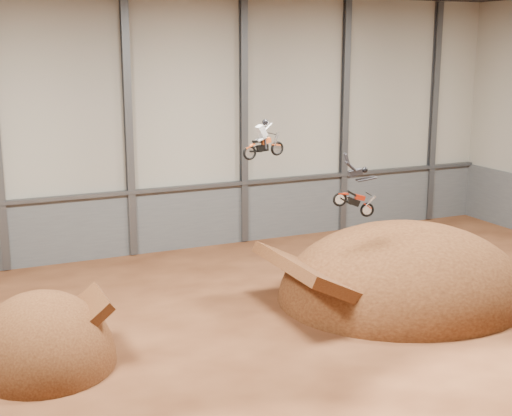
# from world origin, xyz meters

# --- Properties ---
(floor) EXTENTS (40.00, 40.00, 0.00)m
(floor) POSITION_xyz_m (0.00, 0.00, 0.00)
(floor) COLOR #4A2413
(floor) RESTS_ON ground
(back_wall) EXTENTS (40.00, 0.10, 14.00)m
(back_wall) POSITION_xyz_m (0.00, 15.00, 7.00)
(back_wall) COLOR #A49E91
(back_wall) RESTS_ON ground
(lower_band_back) EXTENTS (39.80, 0.18, 3.50)m
(lower_band_back) POSITION_xyz_m (0.00, 14.90, 1.75)
(lower_band_back) COLOR #575A5E
(lower_band_back) RESTS_ON ground
(steel_rail) EXTENTS (39.80, 0.35, 0.20)m
(steel_rail) POSITION_xyz_m (0.00, 14.75, 3.55)
(steel_rail) COLOR #47494F
(steel_rail) RESTS_ON lower_band_back
(steel_column_2) EXTENTS (0.40, 0.36, 13.90)m
(steel_column_2) POSITION_xyz_m (-3.33, 14.80, 7.00)
(steel_column_2) COLOR #47494F
(steel_column_2) RESTS_ON ground
(steel_column_3) EXTENTS (0.40, 0.36, 13.90)m
(steel_column_3) POSITION_xyz_m (3.33, 14.80, 7.00)
(steel_column_3) COLOR #47494F
(steel_column_3) RESTS_ON ground
(steel_column_4) EXTENTS (0.40, 0.36, 13.90)m
(steel_column_4) POSITION_xyz_m (10.00, 14.80, 7.00)
(steel_column_4) COLOR #47494F
(steel_column_4) RESTS_ON ground
(steel_column_5) EXTENTS (0.40, 0.36, 13.90)m
(steel_column_5) POSITION_xyz_m (16.67, 14.80, 7.00)
(steel_column_5) COLOR #47494F
(steel_column_5) RESTS_ON ground
(takeoff_ramp) EXTENTS (5.23, 6.03, 5.23)m
(takeoff_ramp) POSITION_xyz_m (-9.88, 2.75, 0.00)
(takeoff_ramp) COLOR #3E1F0F
(takeoff_ramp) RESTS_ON ground
(landing_ramp) EXTENTS (11.79, 10.43, 6.80)m
(landing_ramp) POSITION_xyz_m (6.25, 3.14, 0.00)
(landing_ramp) COLOR #3E1F0F
(landing_ramp) RESTS_ON ground
(fmx_rider_a) EXTENTS (2.02, 0.88, 1.81)m
(fmx_rider_a) POSITION_xyz_m (-0.64, 3.55, 7.69)
(fmx_rider_a) COLOR #E3581F
(fmx_rider_b) EXTENTS (3.21, 1.44, 2.94)m
(fmx_rider_b) POSITION_xyz_m (2.66, 2.12, 5.67)
(fmx_rider_b) COLOR #B8230C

